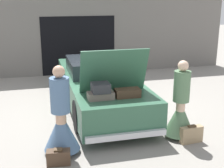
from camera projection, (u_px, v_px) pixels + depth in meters
name	position (u px, v px, depth m)	size (l,w,h in m)	color
ground_plane	(100.00, 106.00, 8.66)	(40.00, 40.00, 0.00)	gray
garage_wall_back	(78.00, 38.00, 11.84)	(12.00, 0.14, 2.80)	slate
car	(99.00, 85.00, 8.50)	(1.81, 5.12, 1.88)	#336047
person_left	(61.00, 123.00, 5.95)	(0.70, 0.70, 1.75)	tan
person_right	(180.00, 111.00, 6.63)	(0.66, 0.66, 1.70)	beige
suitcase_beside_left_person	(59.00, 157.00, 5.66)	(0.45, 0.25, 0.31)	#473323
suitcase_beside_right_person	(191.00, 134.00, 6.50)	(0.50, 0.19, 0.38)	#9E8460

